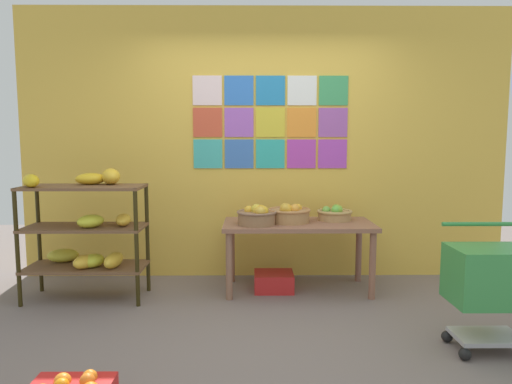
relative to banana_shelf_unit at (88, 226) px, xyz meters
name	(u,v)px	position (x,y,z in m)	size (l,w,h in m)	color
ground	(270,335)	(1.60, -0.82, -0.66)	(9.02, 9.02, 0.00)	slate
back_wall_with_art	(264,144)	(1.60, 0.72, 0.72)	(5.00, 0.07, 2.76)	gold
banana_shelf_unit	(88,226)	(0.00, 0.00, 0.00)	(1.05, 0.56, 1.17)	#2E260C
display_table	(298,231)	(1.90, 0.22, -0.09)	(1.40, 0.66, 0.65)	#8B5C45
fruit_basket_left	(289,214)	(1.82, 0.23, 0.07)	(0.40, 0.40, 0.19)	#A77A49
fruit_basket_centre	(334,214)	(2.27, 0.34, 0.06)	(0.34, 0.34, 0.15)	tan
fruit_basket_back_left	(257,216)	(1.51, 0.11, 0.08)	(0.37, 0.37, 0.19)	olive
produce_crate_under_table	(274,281)	(1.67, 0.20, -0.57)	(0.37, 0.32, 0.17)	red
shopping_cart	(490,280)	(3.06, -1.09, -0.17)	(0.52, 0.42, 0.85)	black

